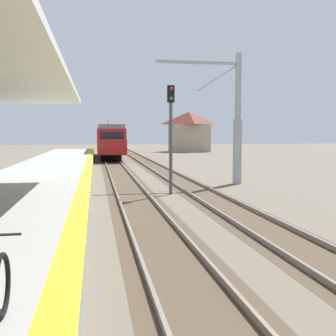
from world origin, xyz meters
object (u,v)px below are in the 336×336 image
Objects in this scene: approaching_train at (109,140)px; catenary_pylon_far_side at (233,122)px; distant_trackside_house at (189,131)px; rail_signal_post at (171,128)px.

catenary_pylon_far_side is (6.13, -27.70, 1.43)m from approaching_train.
approaching_train is 19.68m from distant_trackside_house.
approaching_train is at bearing -132.47° from distant_trackside_house.
distant_trackside_house is (11.40, 45.63, 0.14)m from rail_signal_post.
approaching_train is 3.77× the size of rail_signal_post.
rail_signal_post is 5.49m from catenary_pylon_far_side.
catenary_pylon_far_side reaches higher than rail_signal_post.
catenary_pylon_far_side is at bearing 38.94° from rail_signal_post.
catenary_pylon_far_side is 1.14× the size of distant_trackside_house.
approaching_train is at bearing 93.44° from rail_signal_post.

